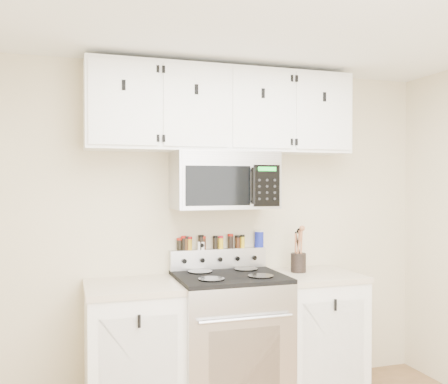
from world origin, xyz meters
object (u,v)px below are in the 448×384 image
range (230,338)px  utensil_crock (298,261)px  salt_canister (259,239)px  microwave (224,180)px

range → utensil_crock: (0.59, 0.09, 0.52)m
utensil_crock → salt_canister: utensil_crock is taller
utensil_crock → salt_canister: size_ratio=2.58×
microwave → utensil_crock: size_ratio=2.22×
range → microwave: (0.00, 0.13, 1.14)m
microwave → utensil_crock: microwave is taller
range → utensil_crock: size_ratio=3.22×
range → utensil_crock: 0.79m
microwave → utensil_crock: 0.86m
microwave → salt_canister: (0.34, 0.16, -0.46)m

